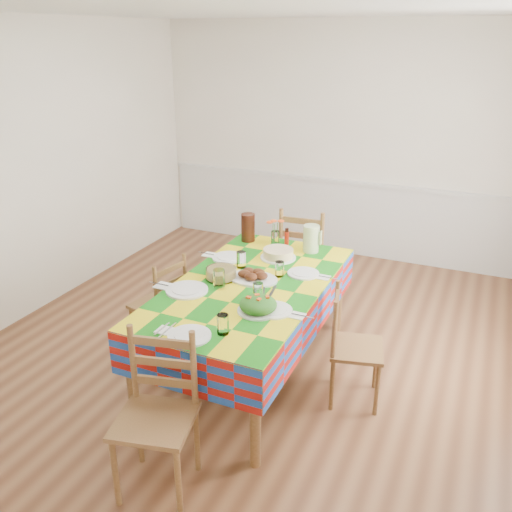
# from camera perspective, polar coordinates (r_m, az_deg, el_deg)

# --- Properties ---
(room) EXTENTS (4.58, 5.08, 2.78)m
(room) POSITION_cam_1_polar(r_m,az_deg,el_deg) (4.23, -0.32, 6.10)
(room) COLOR brown
(room) RESTS_ON ground
(wainscot) EXTENTS (4.41, 0.06, 0.92)m
(wainscot) POSITION_cam_1_polar(r_m,az_deg,el_deg) (6.72, 8.46, 4.42)
(wainscot) COLOR silver
(wainscot) RESTS_ON room
(dining_table) EXTENTS (1.08, 2.01, 0.78)m
(dining_table) POSITION_cam_1_polar(r_m,az_deg,el_deg) (4.13, -0.65, -4.03)
(dining_table) COLOR brown
(dining_table) RESTS_ON room
(setting_near_head) EXTENTS (0.44, 0.30, 0.13)m
(setting_near_head) POSITION_cam_1_polar(r_m,az_deg,el_deg) (3.43, -5.84, -7.88)
(setting_near_head) COLOR white
(setting_near_head) RESTS_ON dining_table
(setting_left_near) EXTENTS (0.57, 0.34, 0.15)m
(setting_left_near) POSITION_cam_1_polar(r_m,az_deg,el_deg) (4.01, -6.15, -3.13)
(setting_left_near) COLOR white
(setting_left_near) RESTS_ON dining_table
(setting_left_far) EXTENTS (0.51, 0.30, 0.13)m
(setting_left_far) POSITION_cam_1_polar(r_m,az_deg,el_deg) (4.48, -2.51, -0.21)
(setting_left_far) COLOR white
(setting_left_far) RESTS_ON dining_table
(setting_right_near) EXTENTS (0.50, 0.29, 0.13)m
(setting_right_near) POSITION_cam_1_polar(r_m,az_deg,el_deg) (3.75, 1.32, -4.98)
(setting_right_near) COLOR white
(setting_right_near) RESTS_ON dining_table
(setting_right_far) EXTENTS (0.47, 0.27, 0.12)m
(setting_right_far) POSITION_cam_1_polar(r_m,az_deg,el_deg) (4.24, 4.18, -1.67)
(setting_right_far) COLOR white
(setting_right_far) RESTS_ON dining_table
(meat_platter) EXTENTS (0.39, 0.28, 0.08)m
(meat_platter) POSITION_cam_1_polar(r_m,az_deg,el_deg) (4.15, -0.34, -2.12)
(meat_platter) COLOR white
(meat_platter) RESTS_ON dining_table
(salad_platter) EXTENTS (0.29, 0.29, 0.12)m
(salad_platter) POSITION_cam_1_polar(r_m,az_deg,el_deg) (3.68, 0.22, -5.21)
(salad_platter) COLOR white
(salad_platter) RESTS_ON dining_table
(pasta_bowl) EXTENTS (0.24, 0.24, 0.09)m
(pasta_bowl) POSITION_cam_1_polar(r_m,az_deg,el_deg) (4.17, -3.69, -1.83)
(pasta_bowl) COLOR white
(pasta_bowl) RESTS_ON dining_table
(cake) EXTENTS (0.30, 0.30, 0.08)m
(cake) POSITION_cam_1_polar(r_m,az_deg,el_deg) (4.54, 2.35, 0.22)
(cake) COLOR white
(cake) RESTS_ON dining_table
(serving_utensils) EXTENTS (0.14, 0.32, 0.01)m
(serving_utensils) POSITION_cam_1_polar(r_m,az_deg,el_deg) (3.92, 1.11, -4.09)
(serving_utensils) COLOR black
(serving_utensils) RESTS_ON dining_table
(flower_vase) EXTENTS (0.16, 0.13, 0.25)m
(flower_vase) POSITION_cam_1_polar(r_m,az_deg,el_deg) (4.81, 2.02, 2.33)
(flower_vase) COLOR white
(flower_vase) RESTS_ON dining_table
(hot_sauce) EXTENTS (0.04, 0.04, 0.17)m
(hot_sauce) POSITION_cam_1_polar(r_m,az_deg,el_deg) (4.79, 3.25, 1.98)
(hot_sauce) COLOR red
(hot_sauce) RESTS_ON dining_table
(green_pitcher) EXTENTS (0.14, 0.14, 0.24)m
(green_pitcher) POSITION_cam_1_polar(r_m,az_deg,el_deg) (4.68, 5.82, 1.84)
(green_pitcher) COLOR #B3CD90
(green_pitcher) RESTS_ON dining_table
(tea_pitcher) EXTENTS (0.13, 0.13, 0.25)m
(tea_pitcher) POSITION_cam_1_polar(r_m,az_deg,el_deg) (4.90, -0.84, 3.03)
(tea_pitcher) COLOR black
(tea_pitcher) RESTS_ON dining_table
(name_card) EXTENTS (0.08, 0.03, 0.02)m
(name_card) POSITION_cam_1_polar(r_m,az_deg,el_deg) (3.36, -8.01, -9.15)
(name_card) COLOR white
(name_card) RESTS_ON dining_table
(chair_near) EXTENTS (0.52, 0.50, 0.99)m
(chair_near) POSITION_cam_1_polar(r_m,az_deg,el_deg) (3.32, -10.33, -16.20)
(chair_near) COLOR brown
(chair_near) RESTS_ON room
(chair_far) EXTENTS (0.48, 0.46, 1.04)m
(chair_far) POSITION_cam_1_polar(r_m,az_deg,el_deg) (5.28, 5.11, -0.23)
(chair_far) COLOR brown
(chair_far) RESTS_ON room
(chair_left) EXTENTS (0.44, 0.46, 0.88)m
(chair_left) POSITION_cam_1_polar(r_m,az_deg,el_deg) (4.61, -9.90, -5.12)
(chair_left) COLOR brown
(chair_left) RESTS_ON room
(chair_right) EXTENTS (0.45, 0.47, 0.88)m
(chair_right) POSITION_cam_1_polar(r_m,az_deg,el_deg) (4.03, 9.98, -9.47)
(chair_right) COLOR brown
(chair_right) RESTS_ON room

